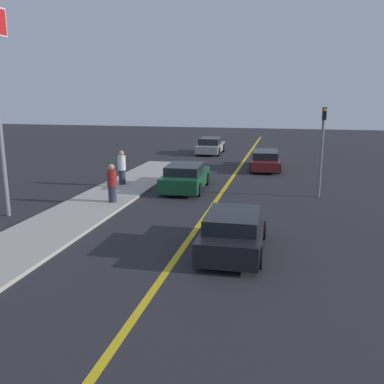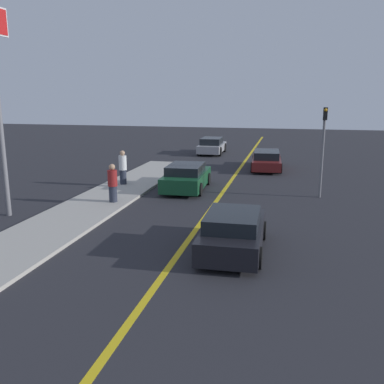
# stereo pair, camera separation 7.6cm
# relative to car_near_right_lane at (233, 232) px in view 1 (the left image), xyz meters

# --- Properties ---
(road_center_line) EXTENTS (0.20, 60.00, 0.01)m
(road_center_line) POSITION_rel_car_near_right_lane_xyz_m (-1.55, 5.59, -0.61)
(road_center_line) COLOR gold
(road_center_line) RESTS_ON ground_plane
(sidewalk_left) EXTENTS (2.76, 28.07, 0.12)m
(sidewalk_left) POSITION_rel_car_near_right_lane_xyz_m (-6.49, 1.63, -0.55)
(sidewalk_left) COLOR #ADA89E
(sidewalk_left) RESTS_ON ground_plane
(car_near_right_lane) EXTENTS (1.93, 3.98, 1.26)m
(car_near_right_lane) POSITION_rel_car_near_right_lane_xyz_m (0.00, 0.00, 0.00)
(car_near_right_lane) COLOR black
(car_near_right_lane) RESTS_ON ground_plane
(car_ahead_center) EXTENTS (2.10, 4.24, 1.29)m
(car_ahead_center) POSITION_rel_car_near_right_lane_xyz_m (-3.42, 7.98, 0.02)
(car_ahead_center) COLOR #144728
(car_ahead_center) RESTS_ON ground_plane
(car_far_distant) EXTENTS (2.06, 4.73, 1.18)m
(car_far_distant) POSITION_rel_car_near_right_lane_xyz_m (0.11, 14.92, -0.03)
(car_far_distant) COLOR maroon
(car_far_distant) RESTS_ON ground_plane
(car_parked_left_lot) EXTENTS (1.91, 4.09, 1.27)m
(car_parked_left_lot) POSITION_rel_car_near_right_lane_xyz_m (-4.55, 21.10, 0.01)
(car_parked_left_lot) COLOR #9E9EA3
(car_parked_left_lot) RESTS_ON ground_plane
(pedestrian_far_standing) EXTENTS (0.41, 0.41, 1.65)m
(pedestrian_far_standing) POSITION_rel_car_near_right_lane_xyz_m (-5.80, 4.42, 0.32)
(pedestrian_far_standing) COLOR #282D3D
(pedestrian_far_standing) RESTS_ON sidewalk_left
(pedestrian_by_sign) EXTENTS (0.40, 0.40, 1.74)m
(pedestrian_by_sign) POSITION_rel_car_near_right_lane_xyz_m (-6.79, 8.00, 0.37)
(pedestrian_by_sign) COLOR #282D3D
(pedestrian_by_sign) RESTS_ON sidewalk_left
(traffic_light) EXTENTS (0.18, 0.40, 4.10)m
(traffic_light) POSITION_rel_car_near_right_lane_xyz_m (2.97, 7.75, 1.90)
(traffic_light) COLOR slate
(traffic_light) RESTS_ON ground_plane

